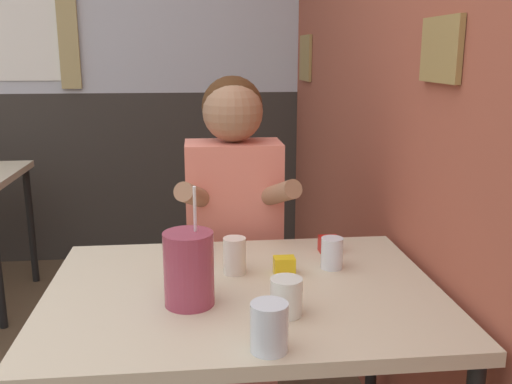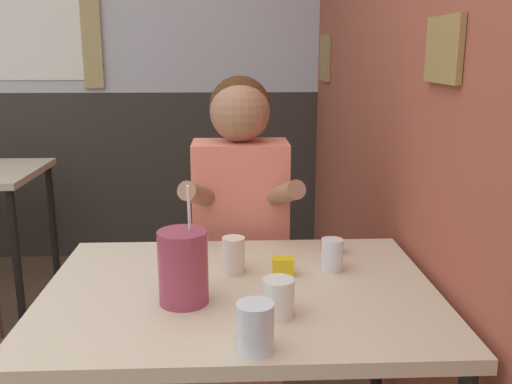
{
  "view_description": "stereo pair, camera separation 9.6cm",
  "coord_description": "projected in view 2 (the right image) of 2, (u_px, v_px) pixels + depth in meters",
  "views": [
    {
      "loc": [
        0.72,
        -1.08,
        1.35
      ],
      "look_at": [
        0.88,
        0.49,
        0.96
      ],
      "focal_mm": 40.0,
      "sensor_mm": 36.0,
      "label": 1
    },
    {
      "loc": [
        0.81,
        -1.09,
        1.35
      ],
      "look_at": [
        0.88,
        0.49,
        0.96
      ],
      "focal_mm": 40.0,
      "sensor_mm": 36.0,
      "label": 2
    }
  ],
  "objects": [
    {
      "name": "condiment_mustard",
      "position": [
        283.0,
        266.0,
        1.62
      ],
      "size": [
        0.06,
        0.04,
        0.05
      ],
      "color": "yellow",
      "rests_on": "main_table"
    },
    {
      "name": "main_table",
      "position": [
        240.0,
        310.0,
        1.55
      ],
      "size": [
        1.05,
        0.79,
        0.74
      ],
      "color": "beige",
      "rests_on": "ground_plane"
    },
    {
      "name": "brick_wall_right",
      "position": [
        374.0,
        52.0,
        2.36
      ],
      "size": [
        0.08,
        4.63,
        2.7
      ],
      "color": "#9E4C38",
      "rests_on": "ground_plane"
    },
    {
      "name": "glass_center",
      "position": [
        278.0,
        297.0,
        1.36
      ],
      "size": [
        0.08,
        0.08,
        0.09
      ],
      "color": "silver",
      "rests_on": "main_table"
    },
    {
      "name": "glass_far_side",
      "position": [
        234.0,
        255.0,
        1.62
      ],
      "size": [
        0.07,
        0.07,
        0.11
      ],
      "color": "silver",
      "rests_on": "main_table"
    },
    {
      "name": "glass_near_pitcher",
      "position": [
        332.0,
        255.0,
        1.65
      ],
      "size": [
        0.06,
        0.06,
        0.09
      ],
      "color": "silver",
      "rests_on": "main_table"
    },
    {
      "name": "back_wall",
      "position": [
        100.0,
        52.0,
        3.61
      ],
      "size": [
        5.76,
        0.09,
        2.7
      ],
      "color": "silver",
      "rests_on": "ground_plane"
    },
    {
      "name": "cocktail_pitcher",
      "position": [
        183.0,
        267.0,
        1.42
      ],
      "size": [
        0.13,
        0.13,
        0.31
      ],
      "color": "#99384C",
      "rests_on": "main_table"
    },
    {
      "name": "glass_by_brick",
      "position": [
        255.0,
        327.0,
        1.2
      ],
      "size": [
        0.08,
        0.08,
        0.11
      ],
      "color": "silver",
      "rests_on": "main_table"
    },
    {
      "name": "condiment_ketchup",
      "position": [
        331.0,
        245.0,
        1.79
      ],
      "size": [
        0.06,
        0.04,
        0.05
      ],
      "color": "#B7140F",
      "rests_on": "main_table"
    },
    {
      "name": "person_seated",
      "position": [
        241.0,
        240.0,
        2.1
      ],
      "size": [
        0.42,
        0.41,
        1.27
      ],
      "color": "#EA7F6B",
      "rests_on": "ground_plane"
    }
  ]
}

